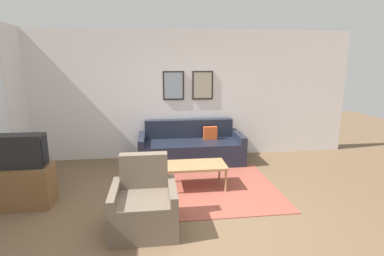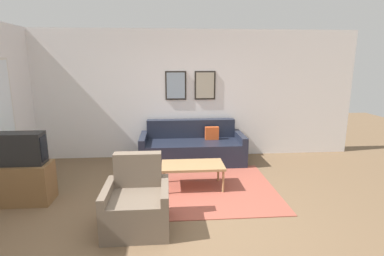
# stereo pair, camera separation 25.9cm
# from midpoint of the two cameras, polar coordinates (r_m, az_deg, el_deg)

# --- Properties ---
(ground_plane) EXTENTS (16.00, 16.00, 0.00)m
(ground_plane) POSITION_cam_midpoint_polar(r_m,az_deg,el_deg) (4.06, -1.34, -17.66)
(ground_plane) COLOR brown
(area_rug) EXTENTS (2.44, 2.01, 0.01)m
(area_rug) POSITION_cam_midpoint_polar(r_m,az_deg,el_deg) (5.01, 2.97, -11.43)
(area_rug) COLOR #9E4C3D
(area_rug) RESTS_ON ground_plane
(wall_back) EXTENTS (8.00, 0.09, 2.70)m
(wall_back) POSITION_cam_midpoint_polar(r_m,az_deg,el_deg) (6.42, -2.81, 6.36)
(wall_back) COLOR silver
(wall_back) RESTS_ON ground_plane
(couch) EXTENTS (2.10, 0.90, 0.84)m
(couch) POSITION_cam_midpoint_polar(r_m,az_deg,el_deg) (6.19, 1.24, -3.84)
(couch) COLOR #1E2333
(couch) RESTS_ON ground_plane
(coffee_table) EXTENTS (1.01, 0.55, 0.41)m
(coffee_table) POSITION_cam_midpoint_polar(r_m,az_deg,el_deg) (4.92, 1.65, -7.32)
(coffee_table) COLOR #A87F51
(coffee_table) RESTS_ON ground_plane
(tv_stand) EXTENTS (0.75, 0.43, 0.59)m
(tv_stand) POSITION_cam_midpoint_polar(r_m,az_deg,el_deg) (5.03, -27.89, -9.29)
(tv_stand) COLOR brown
(tv_stand) RESTS_ON ground_plane
(tv) EXTENTS (0.65, 0.28, 0.47)m
(tv) POSITION_cam_midpoint_polar(r_m,az_deg,el_deg) (4.87, -28.49, -3.48)
(tv) COLOR black
(tv) RESTS_ON tv_stand
(armchair) EXTENTS (0.79, 0.76, 0.89)m
(armchair) POSITION_cam_midpoint_polar(r_m,az_deg,el_deg) (3.89, -8.47, -14.28)
(armchair) COLOR #6B5B4C
(armchair) RESTS_ON ground_plane
(potted_plant_tall) EXTENTS (0.64, 0.64, 1.02)m
(potted_plant_tall) POSITION_cam_midpoint_polar(r_m,az_deg,el_deg) (5.19, -30.27, -4.67)
(potted_plant_tall) COLOR #935638
(potted_plant_tall) RESTS_ON ground_plane
(potted_plant_by_window) EXTENTS (0.40, 0.40, 0.67)m
(potted_plant_by_window) POSITION_cam_midpoint_polar(r_m,az_deg,el_deg) (5.81, -27.49, -5.03)
(potted_plant_by_window) COLOR beige
(potted_plant_by_window) RESTS_ON ground_plane
(potted_plant_small) EXTENTS (0.39, 0.39, 0.70)m
(potted_plant_small) POSITION_cam_midpoint_polar(r_m,az_deg,el_deg) (5.82, -27.33, -5.20)
(potted_plant_small) COLOR beige
(potted_plant_small) RESTS_ON ground_plane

